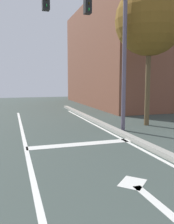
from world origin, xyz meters
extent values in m
cube|color=white|center=(0.24, 6.00, 0.00)|extent=(0.12, 20.00, 0.01)
cube|color=white|center=(3.44, 6.00, 0.00)|extent=(0.12, 20.00, 0.01)
cube|color=white|center=(1.92, 7.78, 0.00)|extent=(3.34, 0.40, 0.01)
cube|color=white|center=(2.08, 3.87, 0.00)|extent=(0.16, 1.40, 0.01)
cube|color=white|center=(2.08, 4.72, 0.00)|extent=(0.71, 0.71, 0.01)
cube|color=#A2A094|center=(3.69, 6.00, 0.07)|extent=(0.24, 24.00, 0.14)
cylinder|color=#5F5568|center=(4.10, 9.28, 2.70)|extent=(0.16, 0.16, 5.41)
cube|color=black|center=(2.62, 9.28, 4.67)|extent=(0.24, 0.28, 0.64)
cylinder|color=#3C3106|center=(2.62, 9.13, 4.67)|extent=(0.02, 0.10, 0.10)
cylinder|color=green|center=(2.62, 9.13, 4.47)|extent=(0.02, 0.10, 0.10)
cube|color=black|center=(1.13, 9.28, 4.67)|extent=(0.24, 0.28, 0.64)
cylinder|color=green|center=(1.13, 9.13, 4.47)|extent=(0.02, 0.10, 0.10)
cylinder|color=brown|center=(5.62, 10.02, 1.81)|extent=(0.21, 0.21, 3.63)
sphere|color=brown|center=(5.62, 10.02, 4.52)|extent=(2.97, 2.97, 2.97)
cube|color=brown|center=(12.54, 19.12, 4.00)|extent=(13.90, 12.56, 8.00)
camera|label=1|loc=(-0.10, 0.75, 1.98)|focal=38.38mm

